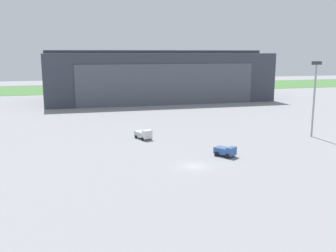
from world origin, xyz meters
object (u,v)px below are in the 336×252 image
(stair_truck, at_px, (144,134))
(apron_light_mast, at_px, (315,93))
(baggage_tug, at_px, (225,151))
(maintenance_hangar, at_px, (157,76))

(stair_truck, distance_m, apron_light_mast, 41.17)
(baggage_tug, relative_size, stair_truck, 0.87)
(baggage_tug, relative_size, apron_light_mast, 0.25)
(maintenance_hangar, height_order, apron_light_mast, maintenance_hangar)
(baggage_tug, bearing_deg, maintenance_hangar, 85.31)
(apron_light_mast, bearing_deg, stair_truck, 168.96)
(maintenance_hangar, xyz_separation_m, stair_truck, (-19.93, -72.29, -8.73))
(maintenance_hangar, distance_m, baggage_tug, 91.71)
(apron_light_mast, bearing_deg, baggage_tug, -157.69)
(baggage_tug, xyz_separation_m, apron_light_mast, (26.87, 11.02, 9.44))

